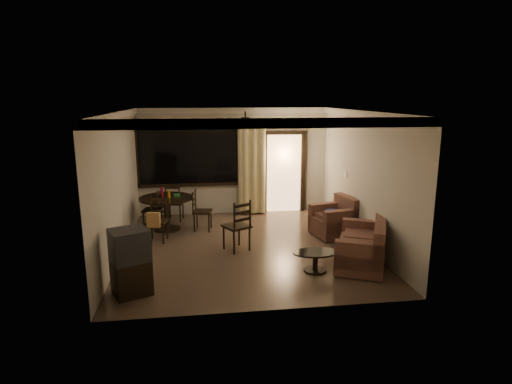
{
  "coord_description": "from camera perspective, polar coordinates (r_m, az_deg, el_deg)",
  "views": [
    {
      "loc": [
        -0.96,
        -8.44,
        3.08
      ],
      "look_at": [
        0.24,
        0.2,
        1.13
      ],
      "focal_mm": 30.0,
      "sensor_mm": 36.0,
      "label": 1
    }
  ],
  "objects": [
    {
      "name": "dining_chair_north",
      "position": [
        11.05,
        -10.77,
        -2.28
      ],
      "size": [
        0.49,
        0.49,
        0.95
      ],
      "rotation": [
        0.0,
        0.0,
        2.96
      ],
      "color": "black",
      "rests_on": "ground"
    },
    {
      "name": "dining_chair_east",
      "position": [
        10.14,
        -7.19,
        -3.51
      ],
      "size": [
        0.49,
        0.49,
        0.95
      ],
      "rotation": [
        0.0,
        0.0,
        1.38
      ],
      "color": "black",
      "rests_on": "ground"
    },
    {
      "name": "armchair",
      "position": [
        9.83,
        10.59,
        -3.69
      ],
      "size": [
        1.02,
        1.02,
        0.87
      ],
      "rotation": [
        0.0,
        0.0,
        0.21
      ],
      "color": "#3F211D",
      "rests_on": "ground"
    },
    {
      "name": "side_chair",
      "position": [
        8.78,
        -2.56,
        -5.77
      ],
      "size": [
        0.64,
        0.64,
        1.06
      ],
      "rotation": [
        0.0,
        0.0,
        3.64
      ],
      "color": "black",
      "rests_on": "ground"
    },
    {
      "name": "dining_chair_west",
      "position": [
        10.5,
        -13.53,
        -3.22
      ],
      "size": [
        0.49,
        0.49,
        0.95
      ],
      "rotation": [
        0.0,
        0.0,
        -1.76
      ],
      "color": "black",
      "rests_on": "ground"
    },
    {
      "name": "room_shell",
      "position": [
        10.41,
        0.73,
        5.71
      ],
      "size": [
        5.5,
        6.7,
        5.5
      ],
      "color": "beige",
      "rests_on": "ground"
    },
    {
      "name": "dining_table",
      "position": [
        10.23,
        -11.85,
        -1.6
      ],
      "size": [
        1.25,
        1.25,
        1.0
      ],
      "rotation": [
        0.0,
        0.0,
        -0.19
      ],
      "color": "black",
      "rests_on": "ground"
    },
    {
      "name": "tv_cabinet",
      "position": [
        7.1,
        -16.38,
        -8.94
      ],
      "size": [
        0.71,
        0.69,
        1.07
      ],
      "rotation": [
        0.0,
        0.0,
        0.42
      ],
      "color": "black",
      "rests_on": "ground"
    },
    {
      "name": "sofa",
      "position": [
        8.29,
        14.27,
        -7.13
      ],
      "size": [
        1.41,
        1.77,
        0.84
      ],
      "rotation": [
        0.0,
        0.0,
        -0.43
      ],
      "color": "#3F211D",
      "rests_on": "ground"
    },
    {
      "name": "ground",
      "position": [
        9.04,
        -1.36,
        -7.33
      ],
      "size": [
        5.5,
        5.5,
        0.0
      ],
      "primitive_type": "plane",
      "color": "#7F6651",
      "rests_on": "ground"
    },
    {
      "name": "coffee_table",
      "position": [
        7.85,
        7.92,
        -8.73
      ],
      "size": [
        0.83,
        0.5,
        0.36
      ],
      "rotation": [
        0.0,
        0.0,
        -0.37
      ],
      "color": "black",
      "rests_on": "ground"
    },
    {
      "name": "dining_chair_south",
      "position": [
        9.52,
        -13.06,
        -4.68
      ],
      "size": [
        0.49,
        0.54,
        0.95
      ],
      "rotation": [
        0.0,
        0.0,
        -0.19
      ],
      "color": "black",
      "rests_on": "ground"
    }
  ]
}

